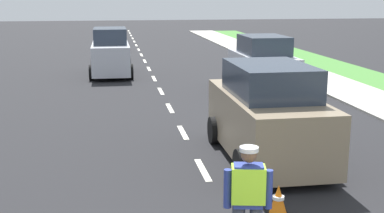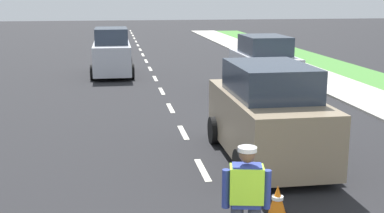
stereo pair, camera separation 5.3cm
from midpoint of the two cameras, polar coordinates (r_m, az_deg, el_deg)
ground_plane at (r=25.60m, az=-5.05°, el=4.38°), size 96.00×96.00×0.00m
lane_center_line at (r=29.75m, az=-5.65°, el=5.53°), size 0.14×46.40×0.01m
road_worker at (r=7.04m, az=6.35°, el=-10.34°), size 0.77×0.37×1.67m
traffic_cone_far at (r=8.76m, az=9.63°, el=-10.45°), size 0.36×0.36×0.53m
car_parked_far at (r=19.44m, az=7.95°, el=4.64°), size 2.03×4.04×2.14m
car_outgoing_ahead at (r=11.35m, az=8.44°, el=-0.98°), size 2.08×4.36×2.19m
car_oncoming_second at (r=23.43m, az=-9.32°, el=5.97°), size 1.91×4.03×2.17m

